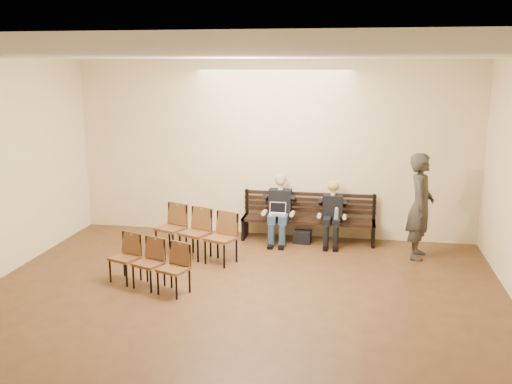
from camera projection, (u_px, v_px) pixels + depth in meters
ground at (211, 353)px, 6.91m from camera, size 10.00×10.00×0.00m
room_walls at (223, 136)px, 7.10m from camera, size 8.02×10.01×3.51m
bench at (308, 230)px, 11.19m from camera, size 2.60×0.90×0.45m
seated_man at (279, 209)px, 11.07m from camera, size 0.54×0.75×1.30m
seated_woman at (332, 217)px, 10.92m from camera, size 0.47×0.66×1.10m
laptop at (277, 216)px, 10.91m from camera, size 0.35×0.29×0.23m
water_bottle at (336, 219)px, 10.66m from camera, size 0.09×0.09×0.24m
bag at (302, 237)px, 11.08m from camera, size 0.35×0.26×0.25m
passerby at (421, 198)px, 10.07m from camera, size 0.66×0.88×2.18m
chair_row_front at (148, 264)px, 8.84m from camera, size 1.46×0.89×0.78m
chair_row_back at (195, 233)px, 10.20m from camera, size 1.67×1.07×0.90m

